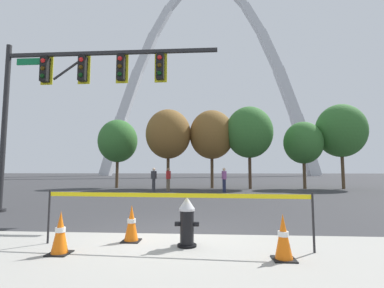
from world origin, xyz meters
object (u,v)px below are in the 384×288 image
Objects in this scene: monument_arch at (207,86)px; pedestrian_standing_center at (168,179)px; fire_hydrant at (187,222)px; traffic_cone_mid_sidewalk at (283,237)px; pedestrian_walking_left at (154,179)px; pedestrian_walking_right at (224,180)px; traffic_signal_gantry at (70,86)px; traffic_cone_by_hydrant at (132,224)px; traffic_cone_curb_edge at (60,233)px.

pedestrian_standing_center is (-2.01, -52.88, -22.80)m from monument_arch.
traffic_cone_mid_sidewalk is at bearing -22.97° from fire_hydrant.
monument_arch is at bearing 91.74° from traffic_cone_mid_sidewalk.
pedestrian_walking_right is at bearing -5.48° from pedestrian_walking_left.
traffic_signal_gantry is 10.53m from pedestrian_standing_center.
pedestrian_walking_right reaches higher than traffic_cone_by_hydrant.
pedestrian_walking_left and pedestrian_standing_center have the same top height.
traffic_signal_gantry is at bearing -122.41° from pedestrian_walking_right.
monument_arch is at bearing 86.27° from traffic_signal_gantry.
pedestrian_standing_center is (2.07, 9.68, -3.59)m from traffic_signal_gantry.
traffic_cone_curb_edge is at bearing 179.09° from traffic_cone_mid_sidewalk.
pedestrian_walking_left is (-1.32, 14.28, 0.46)m from traffic_cone_curb_edge.
traffic_signal_gantry is at bearing 117.18° from traffic_cone_curb_edge.
traffic_cone_curb_edge is at bearing -62.82° from traffic_signal_gantry.
pedestrian_standing_center is (-1.29, 13.39, 0.46)m from traffic_cone_by_hydrant.
traffic_cone_mid_sidewalk is at bearing -70.54° from pedestrian_walking_left.
traffic_cone_by_hydrant is 0.01× the size of monument_arch.
traffic_cone_by_hydrant is 0.09× the size of traffic_signal_gantry.
fire_hydrant is 0.62× the size of pedestrian_walking_right.
fire_hydrant is 7.20m from traffic_signal_gantry.
traffic_cone_curb_edge is (-3.75, 0.06, 0.00)m from traffic_cone_mid_sidewalk.
traffic_cone_curb_edge is 14.25m from pedestrian_walking_right.
monument_arch is (-2.05, 67.24, 23.26)m from traffic_cone_mid_sidewalk.
pedestrian_standing_center is at bearing -92.18° from monument_arch.
fire_hydrant is at bearing -14.31° from traffic_cone_by_hydrant.
pedestrian_standing_center is at bearing 77.93° from traffic_signal_gantry.
monument_arch reaches higher than pedestrian_walking_right.
traffic_signal_gantry is at bearing -96.26° from pedestrian_walking_left.
monument_arch is at bearing 88.55° from traffic_cone_curb_edge.
pedestrian_walking_left is 4.80m from pedestrian_walking_right.
fire_hydrant is at bearing 16.30° from traffic_cone_curb_edge.
fire_hydrant is at bearing -41.56° from traffic_signal_gantry.
traffic_signal_gantry is 0.14× the size of monument_arch.
pedestrian_standing_center is at bearing 1.60° from pedestrian_walking_left.
monument_arch is (4.08, 62.56, 19.21)m from traffic_signal_gantry.
fire_hydrant is at bearing -75.81° from pedestrian_walking_left.
traffic_signal_gantry is at bearing 138.44° from fire_hydrant.
traffic_cone_curb_edge is at bearing -84.74° from pedestrian_walking_left.
pedestrian_walking_right is at bearing 84.26° from fire_hydrant.
pedestrian_walking_left is 1.01m from pedestrian_standing_center.
traffic_cone_by_hydrant and traffic_cone_curb_edge have the same top height.
monument_arch reaches higher than traffic_cone_mid_sidewalk.
monument_arch is at bearing 86.73° from pedestrian_walking_left.
pedestrian_standing_center is 3.80m from pedestrian_walking_right.
traffic_cone_curb_edge is at bearing -163.70° from fire_hydrant.
pedestrian_standing_center is (-4.06, 14.37, 0.46)m from traffic_cone_mid_sidewalk.
traffic_cone_mid_sidewalk is 1.00× the size of traffic_cone_curb_edge.
traffic_cone_by_hydrant is at bearing 160.53° from traffic_cone_mid_sidewalk.
fire_hydrant is 0.13× the size of traffic_signal_gantry.
traffic_cone_by_hydrant is 0.46× the size of pedestrian_standing_center.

